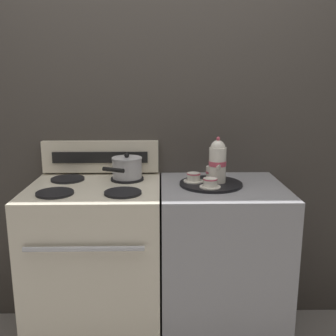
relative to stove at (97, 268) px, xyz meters
name	(u,v)px	position (x,y,z in m)	size (l,w,h in m)	color
wall_back	(157,144)	(0.33, 0.33, 0.63)	(6.00, 0.05, 2.20)	#423D38
stove	(97,268)	(0.00, 0.00, 0.00)	(0.69, 0.63, 0.94)	beige
control_panel	(101,157)	(0.00, 0.28, 0.57)	(0.67, 0.05, 0.18)	beige
side_counter	(221,267)	(0.68, 0.00, 0.00)	(0.65, 0.60, 0.93)	#939399
saucepan	(127,168)	(0.16, 0.13, 0.53)	(0.20, 0.25, 0.14)	#B7B7BC
serving_tray	(211,184)	(0.61, 0.01, 0.47)	(0.33, 0.33, 0.01)	black
teapot	(218,161)	(0.65, 0.02, 0.59)	(0.09, 0.15, 0.24)	white
teacup_left	(194,177)	(0.52, 0.04, 0.50)	(0.11, 0.11, 0.05)	white
teacup_right	(210,183)	(0.60, -0.08, 0.50)	(0.11, 0.11, 0.05)	white
creamer_jug	(212,172)	(0.63, 0.12, 0.51)	(0.07, 0.07, 0.06)	white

